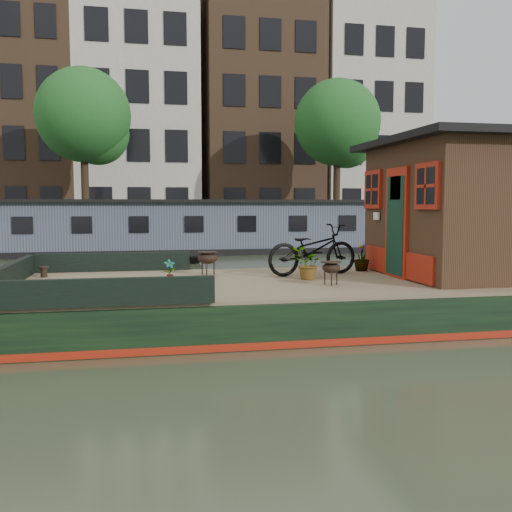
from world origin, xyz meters
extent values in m
plane|color=#29311F|center=(0.00, 0.00, 0.00)|extent=(120.00, 120.00, 0.00)
cube|color=black|center=(0.00, 0.00, 0.30)|extent=(12.00, 4.00, 0.60)
cylinder|color=black|center=(-6.00, 0.00, 0.30)|extent=(4.00, 4.00, 0.60)
cube|color=#9B1F0E|center=(0.00, 0.00, 0.06)|extent=(12.02, 4.02, 0.10)
cube|color=#78684A|center=(0.00, 0.00, 0.62)|extent=(11.80, 3.80, 0.05)
cube|color=black|center=(-5.92, 0.00, 0.82)|extent=(0.12, 4.00, 0.35)
cube|color=black|center=(-4.50, 1.92, 0.82)|extent=(3.00, 0.12, 0.35)
cube|color=black|center=(-4.50, -1.92, 0.82)|extent=(3.00, 0.12, 0.35)
cube|color=black|center=(2.20, 0.00, 1.80)|extent=(3.50, 3.00, 2.30)
cube|color=black|center=(2.20, 0.00, 3.01)|extent=(4.00, 3.50, 0.12)
cube|color=#9B1F0E|center=(0.42, 0.00, 1.60)|extent=(0.06, 0.80, 1.90)
cube|color=black|center=(0.40, 0.00, 1.55)|extent=(0.04, 0.64, 1.70)
cube|color=#9B1F0E|center=(0.42, -1.05, 2.20)|extent=(0.06, 0.72, 0.72)
cube|color=#9B1F0E|center=(0.42, 1.05, 2.20)|extent=(0.06, 0.72, 0.72)
imported|color=black|center=(-0.90, 0.61, 1.11)|extent=(1.84, 0.94, 0.92)
imported|color=brown|center=(-3.47, 0.33, 0.83)|extent=(0.21, 0.16, 0.36)
imported|color=#A55C30|center=(-1.19, 0.01, 0.92)|extent=(0.56, 0.51, 0.55)
imported|color=maroon|center=(0.20, 1.02, 0.92)|extent=(0.33, 0.33, 0.53)
imported|color=brown|center=(-4.20, -1.51, 0.80)|extent=(0.19, 0.18, 0.30)
cylinder|color=black|center=(-5.60, 1.24, 0.75)|extent=(0.17, 0.17, 0.19)
cylinder|color=black|center=(-5.60, -1.06, 0.75)|extent=(0.17, 0.17, 0.19)
imported|color=black|center=(-3.34, 9.25, 0.30)|extent=(3.08, 2.35, 0.60)
cube|color=#4D5466|center=(0.00, 14.00, 1.00)|extent=(20.00, 4.00, 2.00)
cube|color=black|center=(0.00, 14.00, 2.05)|extent=(20.40, 4.40, 0.12)
cube|color=black|center=(0.00, 14.00, 0.12)|extent=(20.00, 4.05, 0.24)
cube|color=#47443F|center=(0.00, 20.50, 0.45)|extent=(60.00, 6.00, 0.90)
cube|color=brown|center=(-10.50, 27.50, 7.50)|extent=(6.00, 8.00, 15.00)
cube|color=#B7B2A3|center=(-4.00, 27.50, 8.25)|extent=(7.00, 8.00, 16.50)
cube|color=brown|center=(3.50, 27.50, 7.75)|extent=(7.00, 8.00, 15.50)
cube|color=#B7B2A3|center=(10.50, 27.50, 8.00)|extent=(6.50, 8.00, 16.00)
cylinder|color=#332316|center=(-6.50, 19.00, 2.90)|extent=(0.36, 0.36, 4.00)
sphere|color=#194A18|center=(-6.50, 19.00, 6.10)|extent=(4.40, 4.40, 4.40)
sphere|color=#194A18|center=(-5.90, 19.30, 5.30)|extent=(3.00, 3.00, 3.00)
cylinder|color=#332316|center=(6.00, 19.00, 2.90)|extent=(0.36, 0.36, 4.00)
sphere|color=#194A18|center=(6.00, 19.00, 6.10)|extent=(4.40, 4.40, 4.40)
sphere|color=#194A18|center=(6.60, 19.30, 5.30)|extent=(3.00, 3.00, 3.00)
camera|label=1|loc=(-3.91, -9.19, 1.91)|focal=40.00mm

